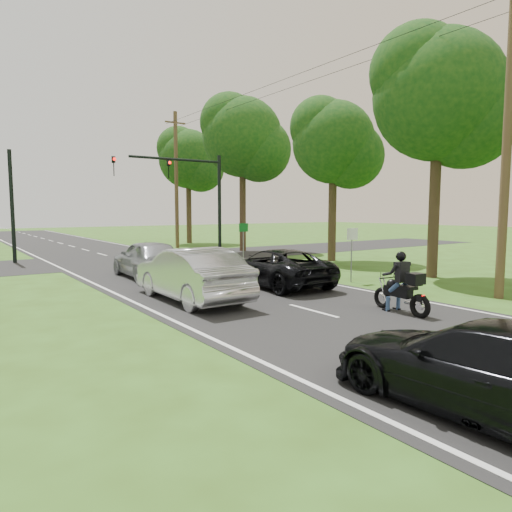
% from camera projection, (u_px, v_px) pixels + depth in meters
% --- Properties ---
extents(ground, '(140.00, 140.00, 0.00)m').
position_uv_depth(ground, '(313.00, 311.00, 12.78)').
color(ground, '#335116').
rests_on(ground, ground).
extents(road, '(8.00, 100.00, 0.01)m').
position_uv_depth(road, '(166.00, 272.00, 20.94)').
color(road, black).
rests_on(road, ground).
extents(cross_road, '(60.00, 7.00, 0.01)m').
position_uv_depth(cross_road, '(123.00, 260.00, 25.83)').
color(cross_road, black).
rests_on(cross_road, ground).
extents(motorcycle_rider, '(0.60, 2.00, 1.73)m').
position_uv_depth(motorcycle_rider, '(402.00, 289.00, 12.48)').
color(motorcycle_rider, black).
rests_on(motorcycle_rider, ground).
extents(dark_suv, '(2.52, 5.09, 1.39)m').
position_uv_depth(dark_suv, '(276.00, 267.00, 16.97)').
color(dark_suv, black).
rests_on(dark_suv, road).
extents(silver_sedan, '(1.78, 5.04, 1.66)m').
position_uv_depth(silver_sedan, '(191.00, 274.00, 14.17)').
color(silver_sedan, '#B7B7BC').
rests_on(silver_sedan, road).
extents(silver_suv, '(2.05, 4.77, 1.60)m').
position_uv_depth(silver_suv, '(148.00, 259.00, 18.97)').
color(silver_suv, '#9DA0A5').
rests_on(silver_suv, road).
extents(dark_car_behind, '(1.93, 4.57, 1.32)m').
position_uv_depth(dark_car_behind, '(485.00, 367.00, 6.26)').
color(dark_car_behind, black).
rests_on(dark_car_behind, road).
extents(traffic_signal, '(6.38, 0.44, 6.00)m').
position_uv_depth(traffic_signal, '(191.00, 187.00, 25.69)').
color(traffic_signal, black).
rests_on(traffic_signal, ground).
extents(signal_pole_far, '(0.20, 0.20, 6.00)m').
position_uv_depth(signal_pole_far, '(12.00, 207.00, 24.20)').
color(signal_pole_far, black).
rests_on(signal_pole_far, ground).
extents(utility_pole_near, '(1.60, 0.28, 10.00)m').
position_uv_depth(utility_pole_near, '(507.00, 137.00, 14.17)').
color(utility_pole_near, brown).
rests_on(utility_pole_near, ground).
extents(utility_pole_far, '(1.60, 0.28, 10.00)m').
position_uv_depth(utility_pole_far, '(176.00, 179.00, 33.75)').
color(utility_pole_far, brown).
rests_on(utility_pole_far, ground).
extents(sign_white, '(0.55, 0.07, 2.12)m').
position_uv_depth(sign_white, '(352.00, 242.00, 17.73)').
color(sign_white, slate).
rests_on(sign_white, ground).
extents(sign_green, '(0.55, 0.07, 2.12)m').
position_uv_depth(sign_green, '(243.00, 233.00, 24.37)').
color(sign_green, slate).
rests_on(sign_green, ground).
extents(tree_row_b, '(5.60, 5.43, 10.06)m').
position_uv_depth(tree_row_b, '(448.00, 104.00, 18.51)').
color(tree_row_b, '#332316').
rests_on(tree_row_b, ground).
extents(tree_row_c, '(4.80, 4.65, 8.76)m').
position_uv_depth(tree_row_c, '(339.00, 147.00, 24.89)').
color(tree_row_c, '#332316').
rests_on(tree_row_c, ground).
extents(tree_row_d, '(5.76, 5.58, 10.45)m').
position_uv_depth(tree_row_d, '(248.00, 142.00, 30.89)').
color(tree_row_d, '#332316').
rests_on(tree_row_d, ground).
extents(tree_row_e, '(5.28, 5.12, 9.61)m').
position_uv_depth(tree_row_e, '(192.00, 162.00, 38.52)').
color(tree_row_e, '#332316').
rests_on(tree_row_e, ground).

